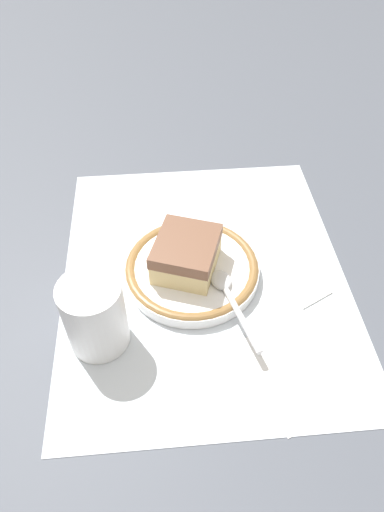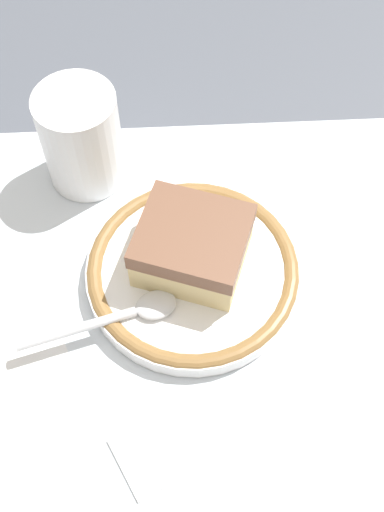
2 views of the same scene
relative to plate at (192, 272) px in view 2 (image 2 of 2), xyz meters
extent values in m
plane|color=#4C515B|center=(0.00, -0.02, -0.01)|extent=(2.40, 2.40, 0.00)
cube|color=silver|center=(0.00, -0.02, -0.01)|extent=(0.45, 0.37, 0.00)
cylinder|color=white|center=(0.00, 0.00, 0.00)|extent=(0.18, 0.18, 0.02)
torus|color=olive|center=(0.00, 0.00, 0.00)|extent=(0.18, 0.18, 0.01)
cube|color=beige|center=(0.00, 0.01, 0.02)|extent=(0.10, 0.10, 0.03)
cube|color=brown|center=(0.00, 0.01, 0.04)|extent=(0.10, 0.10, 0.02)
ellipsoid|color=silver|center=(-0.03, -0.03, 0.01)|extent=(0.04, 0.03, 0.01)
cylinder|color=silver|center=(-0.09, -0.05, 0.01)|extent=(0.09, 0.03, 0.01)
cylinder|color=white|center=(-0.09, 0.12, 0.04)|extent=(0.07, 0.07, 0.09)
cylinder|color=brown|center=(-0.09, 0.12, 0.01)|extent=(0.06, 0.06, 0.05)
cube|color=white|center=(-0.15, -0.11, -0.01)|extent=(0.15, 0.15, 0.00)
cube|color=white|center=(-0.04, -0.15, -0.01)|extent=(0.05, 0.06, 0.01)
camera|label=1|loc=(-0.40, 0.04, 0.46)|focal=32.53mm
camera|label=2|loc=(-0.01, -0.26, 0.47)|focal=45.37mm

